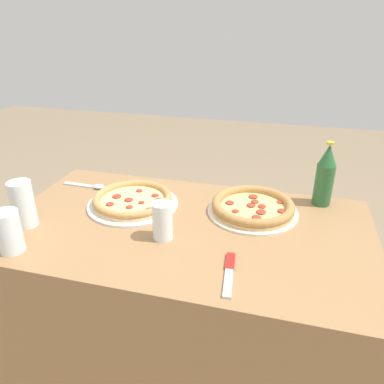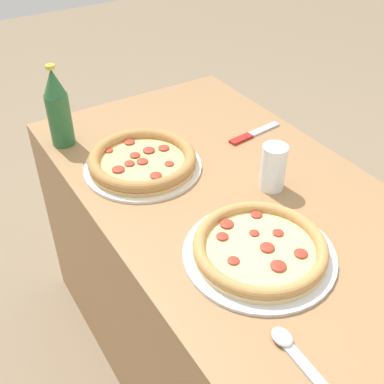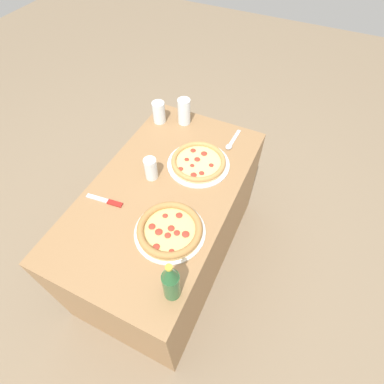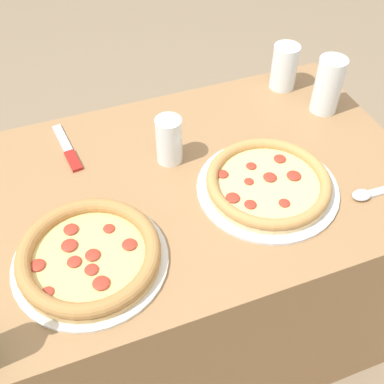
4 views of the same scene
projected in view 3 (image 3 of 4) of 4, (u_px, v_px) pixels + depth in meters
ground_plane at (171, 253)px, 2.03m from camera, size 8.00×8.00×0.00m
table at (168, 226)px, 1.75m from camera, size 1.21×0.69×0.70m
pizza_pepperoni at (170, 230)px, 1.31m from camera, size 0.32×0.32×0.05m
pizza_veggie at (198, 162)px, 1.56m from camera, size 0.33×0.33×0.04m
glass_mango_juice at (184, 112)px, 1.74m from camera, size 0.07×0.07×0.15m
glass_orange_juice at (159, 113)px, 1.75m from camera, size 0.07×0.07×0.13m
glass_red_wine at (151, 169)px, 1.48m from camera, size 0.06×0.06×0.12m
beer_bottle at (171, 282)px, 1.07m from camera, size 0.07×0.07×0.24m
knife at (106, 201)px, 1.42m from camera, size 0.04×0.19×0.01m
spoon at (231, 143)px, 1.67m from camera, size 0.18×0.04×0.02m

